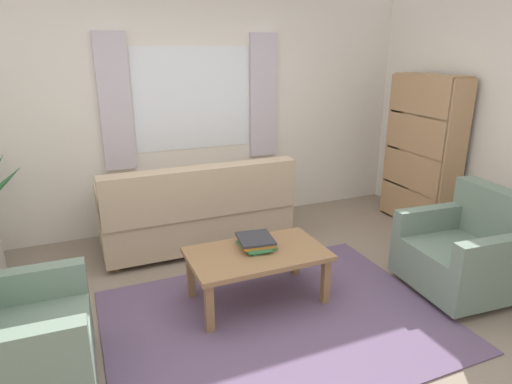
{
  "coord_description": "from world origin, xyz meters",
  "views": [
    {
      "loc": [
        -1.27,
        -2.6,
        2.01
      ],
      "look_at": [
        0.12,
        0.7,
        0.81
      ],
      "focal_mm": 30.88,
      "sensor_mm": 36.0,
      "label": 1
    }
  ],
  "objects_px": {
    "armchair_left": "(7,344)",
    "book_stack_on_table": "(256,242)",
    "armchair_right": "(467,252)",
    "coffee_table": "(257,258)",
    "couch": "(197,213)",
    "bookshelf": "(422,151)"
  },
  "relations": [
    {
      "from": "coffee_table",
      "to": "bookshelf",
      "type": "xyz_separation_m",
      "value": [
        2.37,
        0.8,
        0.5
      ]
    },
    {
      "from": "armchair_left",
      "to": "armchair_right",
      "type": "distance_m",
      "value": 3.47
    },
    {
      "from": "armchair_right",
      "to": "armchair_left",
      "type": "bearing_deg",
      "value": -88.3
    },
    {
      "from": "armchair_left",
      "to": "bookshelf",
      "type": "bearing_deg",
      "value": -72.33
    },
    {
      "from": "coffee_table",
      "to": "armchair_left",
      "type": "bearing_deg",
      "value": -167.74
    },
    {
      "from": "book_stack_on_table",
      "to": "armchair_left",
      "type": "bearing_deg",
      "value": -165.2
    },
    {
      "from": "couch",
      "to": "bookshelf",
      "type": "xyz_separation_m",
      "value": [
        2.54,
        -0.4,
        0.51
      ]
    },
    {
      "from": "coffee_table",
      "to": "book_stack_on_table",
      "type": "xyz_separation_m",
      "value": [
        0.02,
        0.09,
        0.1
      ]
    },
    {
      "from": "armchair_right",
      "to": "book_stack_on_table",
      "type": "height_order",
      "value": "armchair_right"
    },
    {
      "from": "coffee_table",
      "to": "book_stack_on_table",
      "type": "distance_m",
      "value": 0.14
    },
    {
      "from": "couch",
      "to": "coffee_table",
      "type": "relative_size",
      "value": 1.73
    },
    {
      "from": "armchair_left",
      "to": "book_stack_on_table",
      "type": "bearing_deg",
      "value": -73.53
    },
    {
      "from": "armchair_left",
      "to": "book_stack_on_table",
      "type": "height_order",
      "value": "armchair_left"
    },
    {
      "from": "armchair_left",
      "to": "coffee_table",
      "type": "bearing_deg",
      "value": -76.07
    },
    {
      "from": "couch",
      "to": "book_stack_on_table",
      "type": "bearing_deg",
      "value": 99.84
    },
    {
      "from": "armchair_left",
      "to": "coffee_table",
      "type": "height_order",
      "value": "armchair_left"
    },
    {
      "from": "bookshelf",
      "to": "couch",
      "type": "bearing_deg",
      "value": 80.98
    },
    {
      "from": "armchair_right",
      "to": "bookshelf",
      "type": "relative_size",
      "value": 0.52
    },
    {
      "from": "armchair_left",
      "to": "book_stack_on_table",
      "type": "relative_size",
      "value": 2.48
    },
    {
      "from": "couch",
      "to": "book_stack_on_table",
      "type": "distance_m",
      "value": 1.14
    },
    {
      "from": "armchair_right",
      "to": "coffee_table",
      "type": "height_order",
      "value": "armchair_right"
    },
    {
      "from": "coffee_table",
      "to": "book_stack_on_table",
      "type": "bearing_deg",
      "value": 74.78
    }
  ]
}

